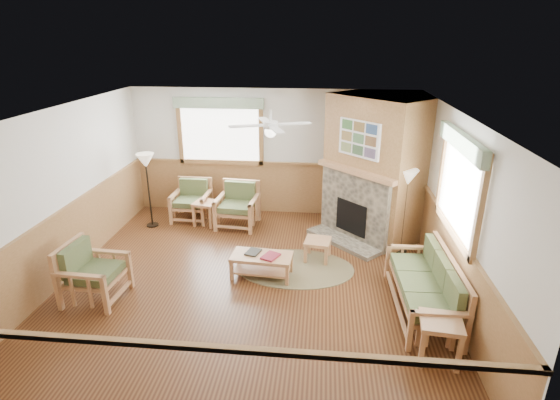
# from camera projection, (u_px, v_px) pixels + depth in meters

# --- Properties ---
(floor) EXTENTS (6.00, 6.00, 0.01)m
(floor) POSITION_uv_depth(u_px,v_px,m) (251.00, 281.00, 7.03)
(floor) COLOR #4D2B15
(floor) RESTS_ON ground
(ceiling) EXTENTS (6.00, 6.00, 0.01)m
(ceiling) POSITION_uv_depth(u_px,v_px,m) (246.00, 113.00, 6.07)
(ceiling) COLOR white
(ceiling) RESTS_ON floor
(wall_back) EXTENTS (6.00, 0.02, 2.70)m
(wall_back) POSITION_uv_depth(u_px,v_px,m) (272.00, 153.00, 9.34)
(wall_back) COLOR silver
(wall_back) RESTS_ON floor
(wall_front) EXTENTS (6.00, 0.02, 2.70)m
(wall_front) POSITION_uv_depth(u_px,v_px,m) (192.00, 328.00, 3.76)
(wall_front) COLOR silver
(wall_front) RESTS_ON floor
(wall_left) EXTENTS (0.02, 6.00, 2.70)m
(wall_left) POSITION_uv_depth(u_px,v_px,m) (60.00, 196.00, 6.83)
(wall_left) COLOR silver
(wall_left) RESTS_ON floor
(wall_right) EXTENTS (0.02, 6.00, 2.70)m
(wall_right) POSITION_uv_depth(u_px,v_px,m) (455.00, 211.00, 6.27)
(wall_right) COLOR silver
(wall_right) RESTS_ON floor
(wainscot) EXTENTS (6.00, 6.00, 1.10)m
(wainscot) POSITION_uv_depth(u_px,v_px,m) (250.00, 251.00, 6.84)
(wainscot) COLOR olive
(wainscot) RESTS_ON floor
(fireplace) EXTENTS (3.11, 3.11, 2.70)m
(fireplace) POSITION_uv_depth(u_px,v_px,m) (374.00, 168.00, 8.27)
(fireplace) COLOR olive
(fireplace) RESTS_ON floor
(window_back) EXTENTS (1.90, 0.16, 1.50)m
(window_back) POSITION_uv_depth(u_px,v_px,m) (218.00, 96.00, 8.99)
(window_back) COLOR white
(window_back) RESTS_ON wall_back
(window_right) EXTENTS (0.16, 1.90, 1.50)m
(window_right) POSITION_uv_depth(u_px,v_px,m) (469.00, 132.00, 5.67)
(window_right) COLOR white
(window_right) RESTS_ON wall_right
(ceiling_fan) EXTENTS (1.59, 1.59, 0.36)m
(ceiling_fan) POSITION_uv_depth(u_px,v_px,m) (270.00, 112.00, 6.34)
(ceiling_fan) COLOR white
(ceiling_fan) RESTS_ON ceiling
(sofa) EXTENTS (1.85, 0.80, 0.84)m
(sofa) POSITION_uv_depth(u_px,v_px,m) (423.00, 285.00, 6.14)
(sofa) COLOR tan
(sofa) RESTS_ON floor
(armchair_back_left) EXTENTS (0.77, 0.77, 0.84)m
(armchair_back_left) POSITION_uv_depth(u_px,v_px,m) (191.00, 201.00, 9.26)
(armchair_back_left) COLOR tan
(armchair_back_left) RESTS_ON floor
(armchair_back_right) EXTENTS (0.86, 0.86, 0.89)m
(armchair_back_right) POSITION_uv_depth(u_px,v_px,m) (237.00, 206.00, 8.92)
(armchair_back_right) COLOR tan
(armchair_back_right) RESTS_ON floor
(armchair_left) EXTENTS (0.83, 0.83, 0.89)m
(armchair_left) POSITION_uv_depth(u_px,v_px,m) (94.00, 272.00, 6.43)
(armchair_left) COLOR tan
(armchair_left) RESTS_ON floor
(coffee_table) EXTENTS (1.01, 0.56, 0.39)m
(coffee_table) POSITION_uv_depth(u_px,v_px,m) (262.00, 266.00, 7.10)
(coffee_table) COLOR tan
(coffee_table) RESTS_ON floor
(end_table_chairs) EXTENTS (0.52, 0.51, 0.50)m
(end_table_chairs) POSITION_uv_depth(u_px,v_px,m) (206.00, 213.00, 9.05)
(end_table_chairs) COLOR tan
(end_table_chairs) RESTS_ON floor
(end_table_sofa) EXTENTS (0.54, 0.52, 0.55)m
(end_table_sofa) POSITION_uv_depth(u_px,v_px,m) (439.00, 340.00, 5.26)
(end_table_sofa) COLOR tan
(end_table_sofa) RESTS_ON floor
(footstool) EXTENTS (0.49, 0.49, 0.38)m
(footstool) POSITION_uv_depth(u_px,v_px,m) (317.00, 250.00, 7.65)
(footstool) COLOR tan
(footstool) RESTS_ON floor
(braided_rug) EXTENTS (2.62, 2.62, 0.01)m
(braided_rug) POSITION_uv_depth(u_px,v_px,m) (295.00, 268.00, 7.42)
(braided_rug) COLOR brown
(braided_rug) RESTS_ON floor
(floor_lamp_left) EXTENTS (0.37, 0.37, 1.55)m
(floor_lamp_left) POSITION_uv_depth(u_px,v_px,m) (149.00, 190.00, 8.80)
(floor_lamp_left) COLOR black
(floor_lamp_left) RESTS_ON floor
(floor_lamp_right) EXTENTS (0.44, 0.44, 1.57)m
(floor_lamp_right) POSITION_uv_depth(u_px,v_px,m) (404.00, 212.00, 7.72)
(floor_lamp_right) COLOR black
(floor_lamp_right) RESTS_ON floor
(book_red) EXTENTS (0.32, 0.36, 0.03)m
(book_red) POSITION_uv_depth(u_px,v_px,m) (271.00, 255.00, 6.96)
(book_red) COLOR maroon
(book_red) RESTS_ON coffee_table
(book_dark) EXTENTS (0.27, 0.32, 0.03)m
(book_dark) POSITION_uv_depth(u_px,v_px,m) (253.00, 251.00, 7.10)
(book_dark) COLOR black
(book_dark) RESTS_ON coffee_table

